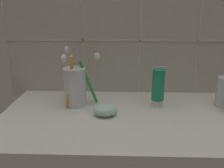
{
  "coord_description": "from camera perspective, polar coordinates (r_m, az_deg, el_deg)",
  "views": [
    {
      "loc": [
        -4.35,
        -61.94,
        30.34
      ],
      "look_at": [
        -6.61,
        2.67,
        9.88
      ],
      "focal_mm": 40.0,
      "sensor_mm": 36.0,
      "label": 1
    }
  ],
  "objects": [
    {
      "name": "toothbrush_cup",
      "position": [
        0.73,
        -8.44,
        -0.36
      ],
      "size": [
        12.09,
        11.21,
        16.82
      ],
      "color": "silver",
      "rests_on": "sink_counter"
    },
    {
      "name": "toothpaste_tube",
      "position": [
        0.73,
        10.49,
        -0.68
      ],
      "size": [
        3.84,
        3.66,
        11.92
      ],
      "color": "white",
      "rests_on": "sink_counter"
    },
    {
      "name": "sink_counter",
      "position": [
        0.69,
        5.49,
        -7.82
      ],
      "size": [
        73.94,
        38.71,
        2.0
      ],
      "primitive_type": "cube",
      "color": "silver",
      "rests_on": "ground"
    },
    {
      "name": "tile_wall_backsplash",
      "position": [
        0.82,
        5.21,
        14.26
      ],
      "size": [
        83.94,
        1.72,
        51.45
      ],
      "color": "#B7B2A8",
      "rests_on": "ground"
    },
    {
      "name": "soap_bar",
      "position": [
        0.67,
        -1.58,
        -5.99
      ],
      "size": [
        6.59,
        5.39,
        3.03
      ],
      "primitive_type": "ellipsoid",
      "color": "silver",
      "rests_on": "sink_counter"
    }
  ]
}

